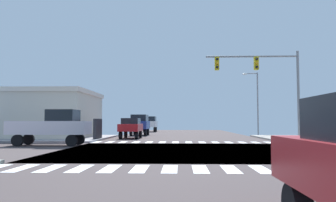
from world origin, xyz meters
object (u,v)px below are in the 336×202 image
(street_lamp, at_px, (255,97))
(bank_building, at_px, (16,115))
(pickup_trailing_1, at_px, (52,126))
(sedan_nearside_1, at_px, (131,126))
(traffic_signal_mast, at_px, (263,74))
(suv_middle_3, at_px, (140,123))
(suv_queued_2, at_px, (150,123))

(street_lamp, height_order, bank_building, street_lamp)
(pickup_trailing_1, bearing_deg, sedan_nearside_1, 158.78)
(traffic_signal_mast, height_order, sedan_nearside_1, traffic_signal_mast)
(street_lamp, bearing_deg, suv_middle_3, 179.20)
(pickup_trailing_1, relative_size, suv_middle_3, 1.11)
(street_lamp, xyz_separation_m, bank_building, (-24.18, -6.59, -2.08))
(bank_building, bearing_deg, sedan_nearside_1, -1.52)
(suv_queued_2, distance_m, pickup_trailing_1, 30.70)
(street_lamp, distance_m, suv_queued_2, 19.26)
(pickup_trailing_1, bearing_deg, traffic_signal_mast, 105.93)
(bank_building, distance_m, pickup_trailing_1, 12.46)
(traffic_signal_mast, height_order, suv_middle_3, traffic_signal_mast)
(traffic_signal_mast, xyz_separation_m, suv_middle_3, (-10.98, 12.61, -3.79))
(street_lamp, bearing_deg, pickup_trailing_1, -135.41)
(street_lamp, xyz_separation_m, suv_middle_3, (-13.10, 0.18, -2.92))
(traffic_signal_mast, xyz_separation_m, bank_building, (-22.06, 5.84, -2.95))
(sedan_nearside_1, bearing_deg, bank_building, -1.52)
(traffic_signal_mast, height_order, street_lamp, street_lamp)
(bank_building, bearing_deg, traffic_signal_mast, -14.83)
(traffic_signal_mast, height_order, suv_queued_2, traffic_signal_mast)
(bank_building, xyz_separation_m, suv_middle_3, (11.08, 6.77, -0.84))
(suv_queued_2, bearing_deg, street_lamp, 133.46)
(traffic_signal_mast, bearing_deg, sedan_nearside_1, 153.19)
(sedan_nearside_1, distance_m, suv_middle_3, 7.07)
(sedan_nearside_1, bearing_deg, pickup_trailing_1, 68.78)
(bank_building, relative_size, pickup_trailing_1, 3.19)
(bank_building, relative_size, suv_middle_3, 3.53)
(bank_building, distance_m, sedan_nearside_1, 11.14)
(street_lamp, xyz_separation_m, suv_queued_2, (-13.10, 13.82, -2.92))
(pickup_trailing_1, xyz_separation_m, suv_middle_3, (3.79, 16.83, 0.10))
(street_lamp, bearing_deg, bank_building, -164.75)
(sedan_nearside_1, xyz_separation_m, suv_queued_2, (-0.00, 20.70, 0.28))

